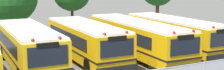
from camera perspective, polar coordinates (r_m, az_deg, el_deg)
name	(u,v)px	position (r m, az deg, el deg)	size (l,w,h in m)	color
ground_plane	(86,61)	(21.88, -4.51, -4.52)	(160.00, 160.00, 0.00)	#595651
school_bus_1	(28,46)	(20.44, -14.47, -1.84)	(2.60, 9.45, 2.64)	yellow
school_bus_2	(86,40)	(21.75, -4.63, -0.92)	(2.57, 9.31, 2.60)	#EAA80C
school_bus_3	(136,37)	(23.00, 4.28, -0.33)	(2.70, 11.12, 2.59)	#EAA80C
school_bus_4	(174,33)	(25.41, 10.77, 0.43)	(2.58, 10.22, 2.53)	#EAA80C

